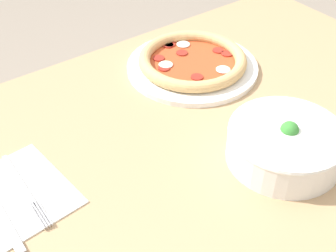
{
  "coord_description": "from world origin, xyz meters",
  "views": [
    {
      "loc": [
        0.4,
        0.44,
        1.31
      ],
      "look_at": [
        0.0,
        -0.09,
        0.76
      ],
      "focal_mm": 50.0,
      "sensor_mm": 36.0,
      "label": 1
    }
  ],
  "objects": [
    {
      "name": "napkin",
      "position": [
        0.3,
        -0.11,
        0.74
      ],
      "size": [
        0.2,
        0.2,
        0.0
      ],
      "color": "white",
      "rests_on": "dining_table"
    },
    {
      "name": "bowl",
      "position": [
        -0.12,
        0.08,
        0.77
      ],
      "size": [
        0.2,
        0.2,
        0.08
      ],
      "color": "white",
      "rests_on": "dining_table"
    },
    {
      "name": "dining_table",
      "position": [
        0.0,
        0.0,
        0.64
      ],
      "size": [
        1.27,
        0.88,
        0.74
      ],
      "color": "tan",
      "rests_on": "ground_plane"
    },
    {
      "name": "fork",
      "position": [
        0.28,
        -0.12,
        0.74
      ],
      "size": [
        0.02,
        0.19,
        0.0
      ],
      "rotation": [
        0.0,
        0.0,
        1.55
      ],
      "color": "silver",
      "rests_on": "napkin"
    },
    {
      "name": "pizza",
      "position": [
        -0.18,
        -0.24,
        0.75
      ],
      "size": [
        0.29,
        0.29,
        0.04
      ],
      "color": "white",
      "rests_on": "dining_table"
    }
  ]
}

